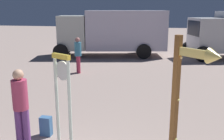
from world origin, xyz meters
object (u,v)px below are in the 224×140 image
at_px(standing_clock, 63,92).
at_px(person_near_clock, 21,103).
at_px(box_truck_near, 114,31).
at_px(backpack, 46,126).
at_px(arrow_sign, 188,87).
at_px(person_distant, 78,53).

relative_size(standing_clock, person_near_clock, 1.21).
bearing_deg(box_truck_near, standing_clock, -84.25).
height_order(standing_clock, backpack, standing_clock).
height_order(arrow_sign, backpack, arrow_sign).
xyz_separation_m(arrow_sign, person_near_clock, (-3.43, 0.45, -0.73)).
bearing_deg(standing_clock, arrow_sign, -10.99).
height_order(standing_clock, person_near_clock, standing_clock).
xyz_separation_m(standing_clock, person_distant, (-1.91, 6.55, -0.35)).
height_order(backpack, box_truck_near, box_truck_near).
height_order(person_near_clock, backpack, person_near_clock).
bearing_deg(box_truck_near, person_near_clock, -89.14).
xyz_separation_m(standing_clock, box_truck_near, (-1.15, 11.42, 0.30)).
height_order(person_near_clock, person_distant, person_near_clock).
bearing_deg(box_truck_near, arrow_sign, -73.15).
bearing_deg(person_near_clock, arrow_sign, -7.42).
bearing_deg(backpack, arrow_sign, -16.78).
distance_m(backpack, box_truck_near, 11.05).
relative_size(person_near_clock, box_truck_near, 0.24).
relative_size(person_near_clock, person_distant, 1.03).
height_order(person_near_clock, box_truck_near, box_truck_near).
bearing_deg(box_truck_near, backpack, -87.45).
bearing_deg(standing_clock, backpack, 145.04).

